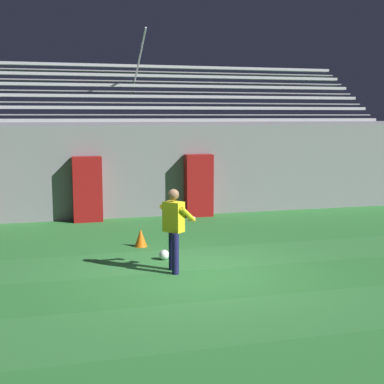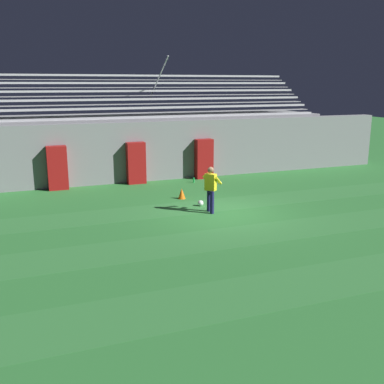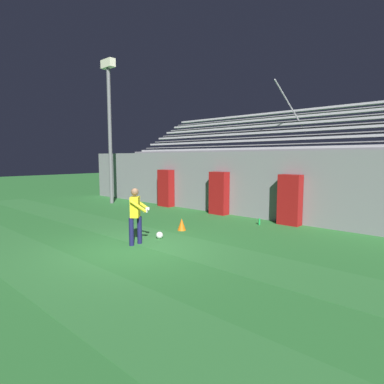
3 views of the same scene
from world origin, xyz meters
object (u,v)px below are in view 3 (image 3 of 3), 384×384
object	(u,v)px
traffic_cone	(182,224)
padding_pillar_gate_right	(290,200)
water_bottle	(259,222)
floodlight_pole	(109,113)
soccer_ball	(160,235)
padding_pillar_gate_left	(219,193)
padding_pillar_far_left	(166,188)
goalkeeper	(136,213)

from	to	relation	value
traffic_cone	padding_pillar_gate_right	bearing A→B (deg)	55.38
padding_pillar_gate_right	water_bottle	xyz separation A→B (m)	(-0.83, -0.78, -0.84)
floodlight_pole	soccer_ball	bearing A→B (deg)	-23.74
padding_pillar_gate_right	soccer_ball	world-z (taller)	padding_pillar_gate_right
water_bottle	floodlight_pole	bearing A→B (deg)	-176.86
traffic_cone	water_bottle	size ratio (longest dim) A/B	1.75
padding_pillar_gate_left	floodlight_pole	xyz separation A→B (m)	(-6.58, -1.28, 3.98)
padding_pillar_far_left	floodlight_pole	bearing A→B (deg)	-157.47
traffic_cone	water_bottle	bearing A→B (deg)	59.91
padding_pillar_gate_right	soccer_ball	bearing A→B (deg)	-113.65
padding_pillar_gate_right	goalkeeper	bearing A→B (deg)	-109.98
padding_pillar_far_left	soccer_ball	distance (m)	6.80
water_bottle	traffic_cone	bearing A→B (deg)	-120.09
padding_pillar_gate_left	traffic_cone	bearing A→B (deg)	-73.65
padding_pillar_gate_left	soccer_ball	xyz separation A→B (m)	(1.30, -4.75, -0.85)
padding_pillar_gate_right	goalkeeper	xyz separation A→B (m)	(-2.06, -5.68, -0.00)
padding_pillar_gate_right	traffic_cone	world-z (taller)	padding_pillar_gate_right
padding_pillar_far_left	goalkeeper	bearing A→B (deg)	-49.68
water_bottle	padding_pillar_gate_right	bearing A→B (deg)	43.08
padding_pillar_gate_right	soccer_ball	size ratio (longest dim) A/B	8.70
floodlight_pole	traffic_cone	size ratio (longest dim) A/B	18.51
traffic_cone	floodlight_pole	bearing A→B (deg)	164.11
padding_pillar_gate_left	padding_pillar_far_left	size ratio (longest dim) A/B	1.00
water_bottle	padding_pillar_far_left	bearing A→B (deg)	172.67
floodlight_pole	soccer_ball	world-z (taller)	floodlight_pole
soccer_ball	padding_pillar_gate_right	bearing A→B (deg)	66.35
padding_pillar_gate_left	goalkeeper	xyz separation A→B (m)	(1.32, -5.68, -0.00)
goalkeeper	padding_pillar_far_left	bearing A→B (deg)	130.32
padding_pillar_gate_right	traffic_cone	bearing A→B (deg)	-124.62
soccer_ball	floodlight_pole	bearing A→B (deg)	156.26
padding_pillar_gate_left	padding_pillar_far_left	bearing A→B (deg)	180.00
traffic_cone	water_bottle	distance (m)	3.08
padding_pillar_gate_left	soccer_ball	world-z (taller)	padding_pillar_gate_left
traffic_cone	soccer_ball	bearing A→B (deg)	-77.25
padding_pillar_far_left	water_bottle	xyz separation A→B (m)	(6.05, -0.78, -0.84)
padding_pillar_gate_right	goalkeeper	distance (m)	6.04
goalkeeper	soccer_ball	bearing A→B (deg)	90.92
padding_pillar_gate_right	floodlight_pole	size ratio (longest dim) A/B	0.25
traffic_cone	water_bottle	world-z (taller)	traffic_cone
padding_pillar_gate_left	floodlight_pole	distance (m)	7.80
padding_pillar_far_left	padding_pillar_gate_left	bearing A→B (deg)	0.00
padding_pillar_gate_right	floodlight_pole	world-z (taller)	floodlight_pole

